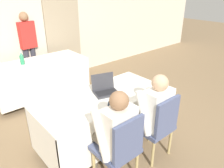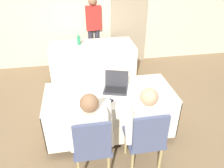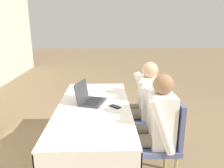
{
  "view_description": "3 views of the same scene",
  "coord_description": "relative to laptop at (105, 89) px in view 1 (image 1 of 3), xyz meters",
  "views": [
    {
      "loc": [
        -1.59,
        -2.05,
        2.11
      ],
      "look_at": [
        0.0,
        -0.2,
        0.98
      ],
      "focal_mm": 35.0,
      "sensor_mm": 36.0,
      "label": 1
    },
    {
      "loc": [
        -0.41,
        -2.52,
        2.37
      ],
      "look_at": [
        0.0,
        -0.2,
        0.98
      ],
      "focal_mm": 35.0,
      "sensor_mm": 36.0,
      "label": 2
    },
    {
      "loc": [
        -2.29,
        -0.14,
        1.63
      ],
      "look_at": [
        0.0,
        -0.2,
        0.98
      ],
      "focal_mm": 35.0,
      "sensor_mm": 36.0,
      "label": 3
    }
  ],
  "objects": [
    {
      "name": "paper_centre_table",
      "position": [
        -0.47,
        0.05,
        -0.05
      ],
      "size": [
        0.27,
        0.34,
        0.0
      ],
      "rotation": [
        0.0,
        0.0,
        -0.23
      ],
      "color": "white",
      "rests_on": "conference_table_near"
    },
    {
      "name": "laptop",
      "position": [
        0.0,
        0.0,
        0.0
      ],
      "size": [
        0.4,
        0.36,
        0.24
      ],
      "rotation": [
        0.0,
        0.0,
        -0.3
      ],
      "color": "#333338",
      "rests_on": "conference_table_near"
    },
    {
      "name": "paper_beside_laptop",
      "position": [
        0.2,
        -0.1,
        -0.05
      ],
      "size": [
        0.22,
        0.3,
        0.0
      ],
      "rotation": [
        0.0,
        0.0,
        -0.03
      ],
      "color": "white",
      "rests_on": "conference_table_near"
    },
    {
      "name": "cell_phone",
      "position": [
        -0.15,
        -0.29,
        -0.04
      ],
      "size": [
        0.14,
        0.14,
        0.01
      ],
      "rotation": [
        0.0,
        0.0,
        -0.81
      ],
      "color": "black",
      "rests_on": "conference_table_near"
    },
    {
      "name": "chair_near_left",
      "position": [
        -0.42,
        -0.76,
        -0.28
      ],
      "size": [
        0.44,
        0.44,
        0.9
      ],
      "rotation": [
        0.0,
        0.0,
        3.14
      ],
      "color": "tan",
      "rests_on": "ground_plane"
    },
    {
      "name": "person_red_shirt",
      "position": [
        -0.05,
        2.56,
        0.13
      ],
      "size": [
        0.37,
        0.25,
        1.59
      ],
      "rotation": [
        0.0,
        0.0,
        0.15
      ],
      "color": "#33333D",
      "rests_on": "ground_plane"
    },
    {
      "name": "wall_back",
      "position": [
        -0.1,
        2.59,
        0.57
      ],
      "size": [
        12.0,
        0.06,
        2.7
      ],
      "color": "beige",
      "rests_on": "ground_plane"
    },
    {
      "name": "chair_near_right",
      "position": [
        0.22,
        -0.76,
        -0.28
      ],
      "size": [
        0.44,
        0.44,
        0.9
      ],
      "rotation": [
        0.0,
        0.0,
        3.14
      ],
      "color": "tan",
      "rests_on": "ground_plane"
    },
    {
      "name": "ground_plane",
      "position": [
        -0.1,
        -0.05,
        -0.78
      ],
      "size": [
        24.0,
        24.0,
        0.0
      ],
      "primitive_type": "plane",
      "color": "#846B4C"
    },
    {
      "name": "curtain_panel",
      "position": [
        0.8,
        2.53,
        0.55
      ],
      "size": [
        0.87,
        0.04,
        2.65
      ],
      "color": "gray",
      "rests_on": "ground_plane"
    },
    {
      "name": "conference_table_near",
      "position": [
        -0.1,
        -0.05,
        -0.22
      ],
      "size": [
        1.8,
        0.8,
        0.73
      ],
      "color": "white",
      "rests_on": "ground_plane"
    },
    {
      "name": "person_white_shirt",
      "position": [
        0.22,
        -0.66,
        -0.12
      ],
      "size": [
        0.5,
        0.52,
        1.16
      ],
      "rotation": [
        0.0,
        0.0,
        3.14
      ],
      "color": "#665B4C",
      "rests_on": "ground_plane"
    },
    {
      "name": "water_bottle",
      "position": [
        -0.43,
        1.92,
        0.06
      ],
      "size": [
        0.07,
        0.07,
        0.24
      ],
      "color": "#288456",
      "rests_on": "conference_table_far"
    },
    {
      "name": "person_checkered_shirt",
      "position": [
        -0.42,
        -0.66,
        -0.12
      ],
      "size": [
        0.5,
        0.52,
        1.16
      ],
      "rotation": [
        0.0,
        0.0,
        3.14
      ],
      "color": "#665B4C",
      "rests_on": "ground_plane"
    },
    {
      "name": "conference_table_far",
      "position": [
        -0.16,
        1.85,
        -0.22
      ],
      "size": [
        1.8,
        0.8,
        0.73
      ],
      "color": "white",
      "rests_on": "ground_plane"
    }
  ]
}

